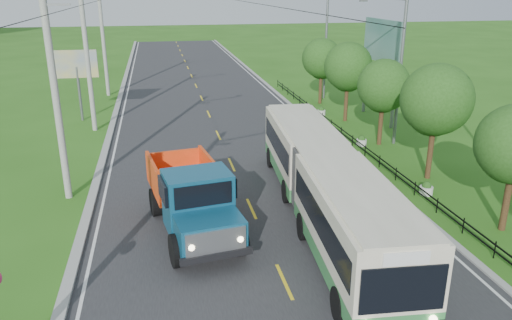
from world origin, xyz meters
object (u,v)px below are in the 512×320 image
object	(u,v)px
planter_mid	(361,141)
bus	(325,179)
tree_fourth	(383,88)
streetlight_mid	(398,67)
billboard_left	(77,69)
billboard_right	(382,47)
tree_third	(436,103)
streetlight_far	(324,42)
tree_back	(322,60)
tree_fifth	(348,69)
planter_near	(426,189)
planter_far	(321,112)
pole_mid	(88,56)
pole_near	(56,92)
pole_far	(104,39)
dump_truck	(192,194)

from	to	relation	value
planter_mid	bus	world-z (taller)	bus
tree_fourth	streetlight_mid	size ratio (longest dim) A/B	0.60
billboard_left	billboard_right	world-z (taller)	billboard_right
tree_third	streetlight_far	distance (m)	19.90
tree_back	streetlight_mid	size ratio (longest dim) A/B	0.61
tree_fifth	planter_near	size ratio (longest dim) A/B	8.66
streetlight_mid	planter_near	xyz separation A→B (m)	(-2.04, -8.00, -4.62)
streetlight_mid	tree_fourth	bearing A→B (deg)	169.85
streetlight_mid	planter_far	bearing A→B (deg)	104.32
tree_third	streetlight_far	world-z (taller)	streetlight_far
tree_back	planter_far	distance (m)	5.48
planter_mid	billboard_left	distance (m)	20.99
pole_mid	tree_fifth	world-z (taller)	pole_mid
pole_near	planter_mid	world-z (taller)	pole_near
pole_near	tree_fourth	distance (m)	18.89
streetlight_far	pole_near	bearing A→B (deg)	-134.86
pole_near	tree_fourth	world-z (taller)	pole_near
tree_back	bus	bearing A→B (deg)	-107.89
pole_near	tree_fourth	xyz separation A→B (m)	(18.12, 5.14, -1.51)
pole_mid	planter_near	distance (m)	23.08
pole_near	streetlight_mid	xyz separation A→B (m)	(18.90, 5.00, -0.19)
billboard_left	billboard_right	size ratio (longest dim) A/B	0.71
tree_fourth	billboard_right	bearing A→B (deg)	67.36
streetlight_mid	billboard_right	world-z (taller)	streetlight_mid
pole_far	planter_near	size ratio (longest dim) A/B	14.93
planter_mid	pole_far	bearing A→B (deg)	131.59
streetlight_mid	planter_mid	distance (m)	5.05
tree_third	dump_truck	xyz separation A→B (m)	(-12.58, -3.82, -2.33)
tree_fifth	streetlight_far	bearing A→B (deg)	84.29
pole_near	tree_fifth	size ratio (longest dim) A/B	1.72
pole_mid	tree_fourth	xyz separation A→B (m)	(18.12, -6.86, -1.51)
tree_third	streetlight_mid	xyz separation A→B (m)	(0.79, 5.86, 0.92)
streetlight_mid	pole_far	bearing A→B (deg)	134.86
streetlight_mid	planter_mid	bearing A→B (deg)	-180.00
pole_mid	tree_third	distance (m)	22.25
tree_fifth	billboard_right	xyz separation A→B (m)	(2.44, -0.14, 1.49)
dump_truck	planter_far	bearing A→B (deg)	48.47
pole_near	planter_near	size ratio (longest dim) A/B	14.93
pole_far	tree_fifth	xyz separation A→B (m)	(18.12, -12.86, -1.24)
tree_fourth	tree_back	xyz separation A→B (m)	(0.00, 12.00, 0.07)
streetlight_mid	streetlight_far	xyz separation A→B (m)	(0.00, 14.00, 0.00)
planter_mid	dump_truck	bearing A→B (deg)	-139.49
streetlight_mid	bus	distance (m)	12.87
streetlight_mid	planter_far	distance (m)	9.46
planter_mid	pole_near	bearing A→B (deg)	-163.48
pole_far	billboard_left	bearing A→B (deg)	-97.83
streetlight_mid	tree_fifth	bearing A→B (deg)	97.29
tree_fourth	billboard_right	distance (m)	6.59
pole_near	pole_far	world-z (taller)	same
pole_mid	bus	distance (m)	20.32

